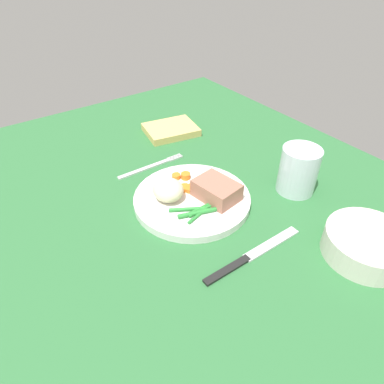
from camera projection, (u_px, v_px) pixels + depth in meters
The scene contains 11 objects.
dining_table at pixel (205, 213), 67.63cm from camera, with size 120.00×90.00×2.00cm.
dinner_plate at pixel (192, 199), 68.13cm from camera, with size 23.03×23.03×1.60cm, color white.
meat_portion at pixel (217, 190), 66.24cm from camera, with size 8.37×6.16×3.50cm, color #A86B56.
mashed_potatoes at pixel (168, 190), 65.81cm from camera, with size 6.25×5.81×4.13cm, color beige.
carrot_slices at pixel (190, 182), 70.37cm from camera, with size 7.29×5.38×1.25cm.
green_beans at pixel (198, 210), 63.71cm from camera, with size 6.09×9.96×0.85cm.
fork at pixel (151, 166), 78.58cm from camera, with size 1.44×16.60×0.40cm.
knife at pixel (251, 256), 57.14cm from camera, with size 1.70×20.50×0.64cm.
water_glass at pixel (298, 173), 69.52cm from camera, with size 7.77×7.77×9.67cm.
salad_bowl at pixel (367, 243), 56.29cm from camera, with size 14.00×14.00×4.37cm.
napkin at pixel (171, 130), 91.40cm from camera, with size 10.46×13.11×1.83cm, color #DBBC6B.
Camera 1 is at (40.16, -31.71, 45.47)cm, focal length 32.12 mm.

